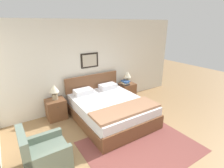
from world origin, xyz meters
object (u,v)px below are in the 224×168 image
object	(u,v)px
nightstand_near_window	(56,109)
armchair	(43,155)
nightstand_by_door	(127,91)
table_lamp_near_window	(54,90)
table_lamp_by_door	(127,76)
bed	(110,109)

from	to	relation	value
nightstand_near_window	armchair	bearing A→B (deg)	-113.06
nightstand_by_door	table_lamp_near_window	distance (m)	2.47
armchair	table_lamp_by_door	bearing A→B (deg)	117.34
bed	table_lamp_near_window	bearing A→B (deg)	144.15
armchair	table_lamp_near_window	size ratio (longest dim) A/B	1.97
table_lamp_near_window	armchair	bearing A→B (deg)	-113.29
armchair	table_lamp_by_door	world-z (taller)	table_lamp_by_door
bed	armchair	world-z (taller)	bed
bed	nightstand_near_window	bearing A→B (deg)	145.21
armchair	nightstand_by_door	distance (m)	3.52
bed	table_lamp_by_door	world-z (taller)	bed
nightstand_near_window	table_lamp_near_window	xyz separation A→B (m)	(0.02, 0.02, 0.55)
armchair	bed	bearing A→B (deg)	111.99
nightstand_by_door	table_lamp_by_door	xyz separation A→B (m)	(0.02, 0.02, 0.55)
nightstand_near_window	table_lamp_by_door	bearing A→B (deg)	0.50
armchair	nightstand_near_window	xyz separation A→B (m)	(0.69, 1.63, 0.01)
table_lamp_near_window	nightstand_by_door	bearing A→B (deg)	-0.51
bed	table_lamp_by_door	size ratio (longest dim) A/B	5.03
armchair	table_lamp_by_door	xyz separation A→B (m)	(3.14, 1.65, 0.55)
nightstand_near_window	table_lamp_by_door	world-z (taller)	table_lamp_by_door
bed	table_lamp_by_door	xyz separation A→B (m)	(1.23, 0.86, 0.52)
armchair	nightstand_by_door	bearing A→B (deg)	117.16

